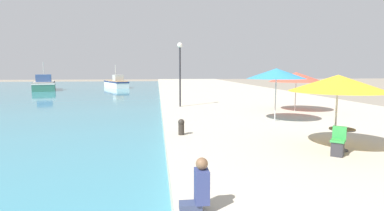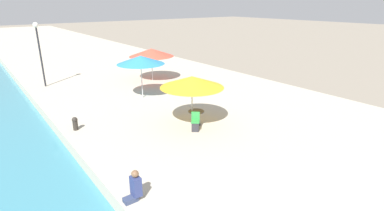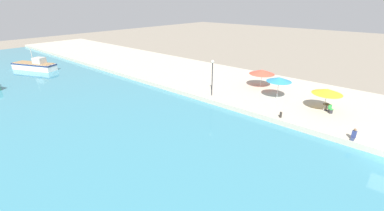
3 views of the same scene
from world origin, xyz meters
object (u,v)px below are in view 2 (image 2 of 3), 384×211
object	(u,v)px
cafe_umbrella_pink	(192,82)
mooring_bollard	(75,123)
cafe_umbrella_white	(141,60)
cafe_chair_left	(195,124)
lamppost	(39,44)
cafe_table	(196,115)
person_at_quay	(135,187)
cafe_umbrella_striped	(151,52)

from	to	relation	value
cafe_umbrella_pink	mooring_bollard	distance (m)	5.99
cafe_umbrella_white	cafe_chair_left	world-z (taller)	cafe_umbrella_white
cafe_chair_left	mooring_bollard	xyz separation A→B (m)	(-4.57, 3.57, 0.02)
cafe_umbrella_white	cafe_chair_left	xyz separation A→B (m)	(-0.50, -6.24, -2.14)
lamppost	cafe_umbrella_white	bearing A→B (deg)	-56.96
mooring_bollard	cafe_umbrella_pink	bearing A→B (deg)	-29.87
cafe_table	person_at_quay	bearing A→B (deg)	-145.26
mooring_bollard	lamppost	bearing A→B (deg)	85.90
cafe_umbrella_white	cafe_umbrella_pink	bearing A→B (deg)	-91.49
cafe_chair_left	mooring_bollard	size ratio (longest dim) A/B	1.39
cafe_chair_left	lamppost	xyz separation A→B (m)	(-3.89, 13.01, 2.77)
lamppost	mooring_bollard	bearing A→B (deg)	-94.10
cafe_umbrella_striped	cafe_chair_left	xyz separation A→B (m)	(-3.34, -9.88, -1.86)
cafe_umbrella_striped	cafe_table	bearing A→B (deg)	-107.04
mooring_bollard	cafe_table	bearing A→B (deg)	-30.98
cafe_table	lamppost	distance (m)	13.45
lamppost	cafe_umbrella_pink	bearing A→B (deg)	-70.86
person_at_quay	mooring_bollard	xyz separation A→B (m)	(0.19, 6.66, -0.11)
cafe_umbrella_striped	lamppost	bearing A→B (deg)	156.66
cafe_umbrella_striped	mooring_bollard	xyz separation A→B (m)	(-7.91, -6.31, -1.84)
cafe_table	lamppost	world-z (taller)	lamppost
cafe_umbrella_pink	cafe_umbrella_striped	distance (m)	9.61
cafe_umbrella_white	person_at_quay	size ratio (longest dim) A/B	2.91
cafe_umbrella_pink	cafe_chair_left	distance (m)	2.06
cafe_table	cafe_chair_left	xyz separation A→B (m)	(-0.47, -0.55, -0.21)
cafe_umbrella_pink	person_at_quay	distance (m)	6.63
cafe_table	lamppost	xyz separation A→B (m)	(-4.37, 12.46, 2.56)
mooring_bollard	lamppost	xyz separation A→B (m)	(0.68, 9.43, 2.74)
person_at_quay	mooring_bollard	size ratio (longest dim) A/B	1.57
person_at_quay	lamppost	bearing A→B (deg)	86.92
cafe_umbrella_striped	cafe_chair_left	bearing A→B (deg)	-108.65
cafe_umbrella_pink	person_at_quay	xyz separation A→B (m)	(-5.12, -3.83, -1.76)
mooring_bollard	lamppost	size ratio (longest dim) A/B	0.14
cafe_umbrella_pink	lamppost	world-z (taller)	lamppost
cafe_table	cafe_umbrella_pink	bearing A→B (deg)	120.13
cafe_umbrella_striped	person_at_quay	xyz separation A→B (m)	(-8.10, -12.97, -1.73)
cafe_umbrella_pink	cafe_table	distance (m)	1.70
cafe_umbrella_pink	cafe_chair_left	world-z (taller)	cafe_umbrella_pink
cafe_umbrella_white	person_at_quay	bearing A→B (deg)	-119.44
mooring_bollard	cafe_chair_left	bearing A→B (deg)	-38.02
cafe_umbrella_striped	cafe_table	world-z (taller)	cafe_umbrella_striped
cafe_umbrella_striped	cafe_table	xyz separation A→B (m)	(-2.86, -9.34, -1.65)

